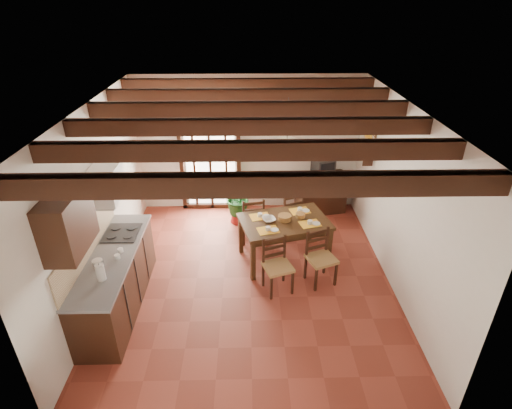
{
  "coord_description": "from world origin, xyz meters",
  "views": [
    {
      "loc": [
        -0.02,
        -5.22,
        4.18
      ],
      "look_at": [
        0.1,
        0.4,
        1.15
      ],
      "focal_mm": 28.0,
      "sensor_mm": 36.0,
      "label": 1
    }
  ],
  "objects_px": {
    "dining_table": "(284,225)",
    "sideboard": "(321,193)",
    "chair_near_left": "(277,275)",
    "chair_far_left": "(252,227)",
    "potted_plant": "(239,196)",
    "chair_far_right": "(289,221)",
    "chair_near_right": "(320,267)",
    "crt_tv": "(323,166)",
    "pendant_lamp": "(287,145)",
    "kitchen_counter": "(116,280)"
  },
  "relations": [
    {
      "from": "dining_table",
      "to": "sideboard",
      "type": "xyz_separation_m",
      "value": [
        0.92,
        1.71,
        -0.26
      ]
    },
    {
      "from": "chair_near_left",
      "to": "chair_far_left",
      "type": "distance_m",
      "value": 1.48
    },
    {
      "from": "potted_plant",
      "to": "sideboard",
      "type": "bearing_deg",
      "value": 13.04
    },
    {
      "from": "chair_far_left",
      "to": "chair_far_right",
      "type": "height_order",
      "value": "chair_far_right"
    },
    {
      "from": "chair_near_right",
      "to": "potted_plant",
      "type": "xyz_separation_m",
      "value": [
        -1.33,
        1.94,
        0.29
      ]
    },
    {
      "from": "chair_far_right",
      "to": "dining_table",
      "type": "bearing_deg",
      "value": 56.62
    },
    {
      "from": "chair_far_right",
      "to": "crt_tv",
      "type": "height_order",
      "value": "crt_tv"
    },
    {
      "from": "dining_table",
      "to": "chair_far_right",
      "type": "bearing_deg",
      "value": 63.84
    },
    {
      "from": "potted_plant",
      "to": "pendant_lamp",
      "type": "bearing_deg",
      "value": -56.96
    },
    {
      "from": "sideboard",
      "to": "crt_tv",
      "type": "distance_m",
      "value": 0.62
    },
    {
      "from": "kitchen_counter",
      "to": "crt_tv",
      "type": "xyz_separation_m",
      "value": [
        3.45,
        2.82,
        0.57
      ]
    },
    {
      "from": "dining_table",
      "to": "sideboard",
      "type": "height_order",
      "value": "sideboard"
    },
    {
      "from": "kitchen_counter",
      "to": "potted_plant",
      "type": "xyz_separation_m",
      "value": [
        1.74,
        2.43,
        0.1
      ]
    },
    {
      "from": "chair_near_right",
      "to": "sideboard",
      "type": "height_order",
      "value": "chair_near_right"
    },
    {
      "from": "sideboard",
      "to": "potted_plant",
      "type": "bearing_deg",
      "value": -178.36
    },
    {
      "from": "kitchen_counter",
      "to": "crt_tv",
      "type": "height_order",
      "value": "kitchen_counter"
    },
    {
      "from": "chair_near_left",
      "to": "potted_plant",
      "type": "xyz_separation_m",
      "value": [
        -0.63,
        2.13,
        0.29
      ]
    },
    {
      "from": "dining_table",
      "to": "potted_plant",
      "type": "height_order",
      "value": "potted_plant"
    },
    {
      "from": "crt_tv",
      "to": "chair_far_right",
      "type": "bearing_deg",
      "value": -150.93
    },
    {
      "from": "kitchen_counter",
      "to": "sideboard",
      "type": "bearing_deg",
      "value": 39.27
    },
    {
      "from": "chair_far_right",
      "to": "sideboard",
      "type": "bearing_deg",
      "value": -151.76
    },
    {
      "from": "kitchen_counter",
      "to": "chair_near_right",
      "type": "xyz_separation_m",
      "value": [
        3.07,
        0.49,
        -0.19
      ]
    },
    {
      "from": "dining_table",
      "to": "chair_near_right",
      "type": "relative_size",
      "value": 1.81
    },
    {
      "from": "chair_near_left",
      "to": "crt_tv",
      "type": "bearing_deg",
      "value": 47.43
    },
    {
      "from": "chair_near_right",
      "to": "chair_far_right",
      "type": "height_order",
      "value": "chair_far_right"
    },
    {
      "from": "sideboard",
      "to": "pendant_lamp",
      "type": "distance_m",
      "value": 2.49
    },
    {
      "from": "kitchen_counter",
      "to": "chair_far_right",
      "type": "xyz_separation_m",
      "value": [
        2.7,
        1.92,
        -0.18
      ]
    },
    {
      "from": "crt_tv",
      "to": "potted_plant",
      "type": "relative_size",
      "value": 0.25
    },
    {
      "from": "dining_table",
      "to": "kitchen_counter",
      "type": "bearing_deg",
      "value": -171.04
    },
    {
      "from": "chair_near_left",
      "to": "chair_far_left",
      "type": "height_order",
      "value": "chair_far_left"
    },
    {
      "from": "dining_table",
      "to": "chair_far_left",
      "type": "bearing_deg",
      "value": 116.12
    },
    {
      "from": "chair_far_left",
      "to": "crt_tv",
      "type": "relative_size",
      "value": 1.91
    },
    {
      "from": "kitchen_counter",
      "to": "chair_far_right",
      "type": "height_order",
      "value": "kitchen_counter"
    },
    {
      "from": "chair_near_left",
      "to": "chair_far_left",
      "type": "relative_size",
      "value": 0.97
    },
    {
      "from": "chair_far_right",
      "to": "chair_far_left",
      "type": "bearing_deg",
      "value": -7.23
    },
    {
      "from": "kitchen_counter",
      "to": "chair_far_right",
      "type": "relative_size",
      "value": 2.4
    },
    {
      "from": "dining_table",
      "to": "chair_far_left",
      "type": "height_order",
      "value": "chair_far_left"
    },
    {
      "from": "chair_near_left",
      "to": "chair_far_right",
      "type": "height_order",
      "value": "chair_far_right"
    },
    {
      "from": "dining_table",
      "to": "chair_near_right",
      "type": "bearing_deg",
      "value": -64.06
    },
    {
      "from": "chair_near_left",
      "to": "sideboard",
      "type": "height_order",
      "value": "chair_near_left"
    },
    {
      "from": "dining_table",
      "to": "chair_near_right",
      "type": "distance_m",
      "value": 0.91
    },
    {
      "from": "chair_near_right",
      "to": "chair_far_left",
      "type": "height_order",
      "value": "chair_far_left"
    },
    {
      "from": "chair_near_right",
      "to": "kitchen_counter",
      "type": "bearing_deg",
      "value": 167.92
    },
    {
      "from": "sideboard",
      "to": "chair_far_right",
      "type": "bearing_deg",
      "value": -141.24
    },
    {
      "from": "kitchen_counter",
      "to": "chair_far_left",
      "type": "relative_size",
      "value": 2.45
    },
    {
      "from": "crt_tv",
      "to": "potted_plant",
      "type": "bearing_deg",
      "value": 171.94
    },
    {
      "from": "crt_tv",
      "to": "chair_far_left",
      "type": "bearing_deg",
      "value": -164.27
    },
    {
      "from": "chair_near_right",
      "to": "crt_tv",
      "type": "bearing_deg",
      "value": 59.56
    },
    {
      "from": "sideboard",
      "to": "crt_tv",
      "type": "bearing_deg",
      "value": -101.41
    },
    {
      "from": "kitchen_counter",
      "to": "chair_near_right",
      "type": "relative_size",
      "value": 2.49
    }
  ]
}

